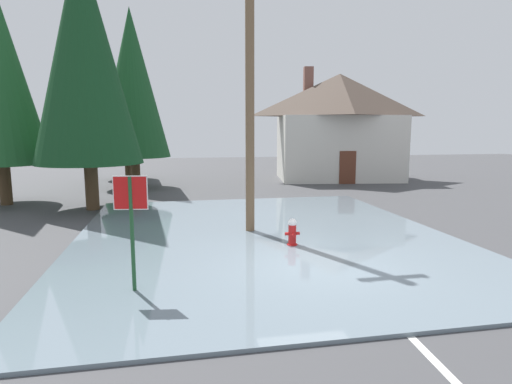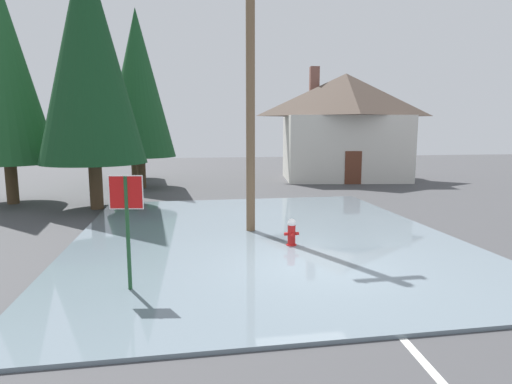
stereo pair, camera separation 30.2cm
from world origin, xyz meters
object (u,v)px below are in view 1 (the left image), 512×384
fire_hydrant (292,233)px  stop_sign_near (131,211)px  pine_tree_short_left (132,84)px  pine_tree_far_center (84,54)px  utility_pole (250,94)px  pine_tree_mid_left (125,107)px  house (339,125)px

fire_hydrant → stop_sign_near: bearing=-146.7°
fire_hydrant → pine_tree_short_left: bearing=111.7°
fire_hydrant → pine_tree_far_center: size_ratio=0.08×
utility_pole → pine_tree_mid_left: utility_pole is taller
fire_hydrant → utility_pole: (-0.86, 1.93, 4.00)m
fire_hydrant → house: house is taller
stop_sign_near → pine_tree_short_left: size_ratio=0.25×
pine_tree_short_left → pine_tree_far_center: size_ratio=0.92×
fire_hydrant → pine_tree_far_center: 11.34m
pine_tree_mid_left → pine_tree_short_left: bearing=-78.8°
pine_tree_mid_left → pine_tree_far_center: size_ratio=0.75×
stop_sign_near → house: size_ratio=0.27×
fire_hydrant → pine_tree_mid_left: bearing=109.2°
stop_sign_near → pine_tree_far_center: bearing=104.4°
fire_hydrant → pine_tree_short_left: pine_tree_short_left is taller
pine_tree_mid_left → pine_tree_far_center: 10.80m
pine_tree_far_center → pine_tree_short_left: bearing=79.0°
pine_tree_short_left → pine_tree_far_center: (-1.24, -6.34, 0.50)m
house → pine_tree_short_left: (-12.82, -1.93, 2.22)m
pine_tree_far_center → house: bearing=30.5°
utility_pole → house: (8.33, 13.45, -0.85)m
fire_hydrant → house: 17.39m
utility_pole → pine_tree_mid_left: 16.75m
fire_hydrant → pine_tree_far_center: bearing=132.8°
pine_tree_short_left → fire_hydrant: bearing=-68.3°
house → pine_tree_far_center: pine_tree_far_center is taller
fire_hydrant → pine_tree_mid_left: 19.33m
utility_pole → pine_tree_short_left: size_ratio=0.86×
pine_tree_short_left → pine_tree_far_center: pine_tree_far_center is taller
stop_sign_near → pine_tree_far_center: size_ratio=0.23×
stop_sign_near → pine_tree_mid_left: size_ratio=0.30×
fire_hydrant → house: (7.47, 15.39, 3.14)m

